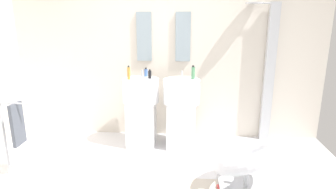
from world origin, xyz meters
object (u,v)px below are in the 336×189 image
pedestal_sink_left (141,109)px  pedestal_sink_right (181,109)px  towel_rack (15,126)px  lounge_chair (247,162)px  soap_bottle_green (193,73)px  soap_bottle_blue (146,73)px  soap_bottle_white (193,73)px  shower_column (268,71)px  soap_bottle_amber (129,73)px  soap_bottle_black (150,74)px

pedestal_sink_left → pedestal_sink_right: bearing=0.0°
pedestal_sink_left → towel_rack: pedestal_sink_left is taller
pedestal_sink_left → lounge_chair: 1.73m
pedestal_sink_right → soap_bottle_green: 0.55m
pedestal_sink_right → lounge_chair: (0.74, -1.10, -0.21)m
pedestal_sink_left → soap_bottle_blue: size_ratio=8.58×
lounge_chair → soap_bottle_white: soap_bottle_white is taller
shower_column → soap_bottle_amber: 2.04m
soap_bottle_white → towel_rack: bearing=-153.2°
pedestal_sink_right → towel_rack: pedestal_sink_right is taller
shower_column → lounge_chair: 1.70m
pedestal_sink_right → shower_column: 1.41m
lounge_chair → soap_bottle_black: bearing=136.2°
soap_bottle_amber → soap_bottle_white: same height
soap_bottle_green → lounge_chair: bearing=-62.8°
pedestal_sink_left → soap_bottle_blue: soap_bottle_blue is taller
soap_bottle_white → soap_bottle_blue: 0.69m
shower_column → lounge_chair: bearing=-109.8°
lounge_chair → soap_bottle_amber: 1.96m
pedestal_sink_right → soap_bottle_black: bearing=173.9°
pedestal_sink_right → soap_bottle_black: size_ratio=8.55×
pedestal_sink_right → lounge_chair: size_ratio=1.00×
shower_column → soap_bottle_green: bearing=-164.3°
pedestal_sink_left → shower_column: bearing=10.7°
shower_column → pedestal_sink_left: bearing=-169.3°
shower_column → soap_bottle_white: bearing=-165.3°
towel_rack → soap_bottle_green: size_ratio=4.95×
pedestal_sink_left → soap_bottle_blue: (0.05, 0.18, 0.50)m
soap_bottle_white → soap_bottle_amber: bearing=-173.5°
soap_bottle_black → soap_bottle_green: bearing=-1.1°
pedestal_sink_left → soap_bottle_green: size_ratio=5.74×
soap_bottle_green → soap_bottle_blue: bearing=168.2°
soap_bottle_white → soap_bottle_blue: soap_bottle_white is taller
soap_bottle_amber → soap_bottle_black: soap_bottle_amber is taller
soap_bottle_green → soap_bottle_white: bearing=104.9°
pedestal_sink_left → pedestal_sink_right: size_ratio=1.00×
soap_bottle_white → soap_bottle_green: size_ratio=1.00×
pedestal_sink_left → soap_bottle_blue: bearing=74.1°
towel_rack → soap_bottle_white: soap_bottle_white is taller
lounge_chair → soap_bottle_green: soap_bottle_green is taller
lounge_chair → soap_bottle_blue: 1.94m
pedestal_sink_right → soap_bottle_amber: soap_bottle_amber is taller
pedestal_sink_left → soap_bottle_green: 0.91m
lounge_chair → pedestal_sink_left: bearing=140.3°
pedestal_sink_right → soap_bottle_white: 0.55m
soap_bottle_amber → soap_bottle_blue: (0.20, 0.23, -0.03)m
shower_column → soap_bottle_black: 1.74m
pedestal_sink_left → lounge_chair: pedestal_sink_left is taller
soap_bottle_green → pedestal_sink_left: bearing=-177.2°
soap_bottle_white → soap_bottle_black: bearing=-179.3°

